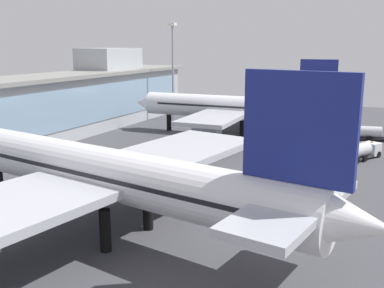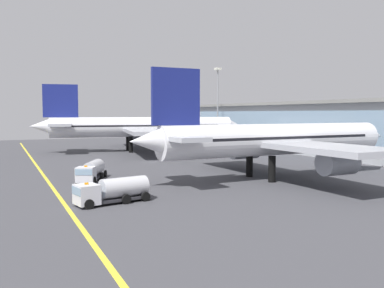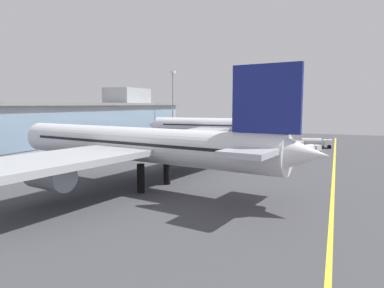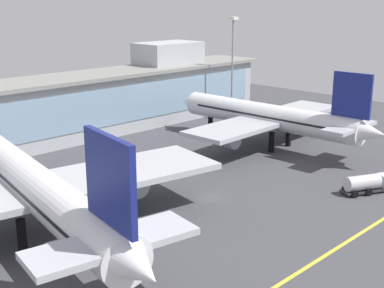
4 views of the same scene
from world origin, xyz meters
name	(u,v)px [view 1 (image 1 of 4)]	position (x,y,z in m)	size (l,w,h in m)	color
ground_plane	(240,177)	(0.00, 0.00, 0.00)	(180.00, 180.00, 0.00)	#424247
terminal_building	(20,110)	(1.68, 44.98, 7.16)	(117.58, 14.00, 18.51)	#ADB2B7
airliner_near_left	(102,174)	(-25.04, 6.59, 6.44)	(51.70, 57.30, 17.70)	black
airliner_near_right	(234,108)	(29.02, 11.32, 6.06)	(41.28, 48.42, 16.62)	black
fuel_tanker_truck	(363,150)	(19.27, -15.84, 1.51)	(9.19, 6.20, 2.90)	black
baggage_tug_near	(375,133)	(36.74, -17.03, 1.51)	(4.46, 9.35, 2.90)	black
apron_light_mast_centre	(173,58)	(42.93, 33.22, 16.11)	(1.80, 1.80, 24.81)	gray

